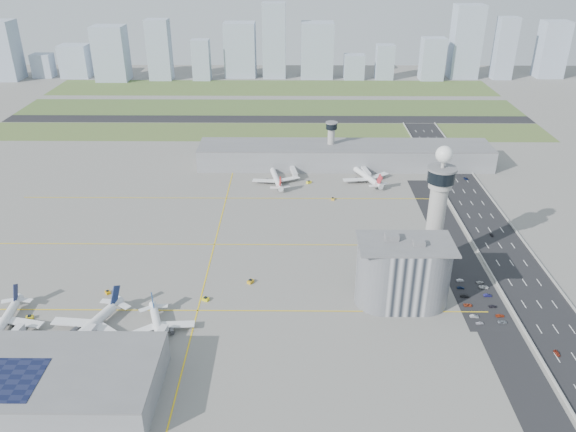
{
  "coord_description": "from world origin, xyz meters",
  "views": [
    {
      "loc": [
        2.33,
        -235.11,
        150.58
      ],
      "look_at": [
        0.0,
        35.0,
        15.0
      ],
      "focal_mm": 35.0,
      "sensor_mm": 36.0,
      "label": 1
    }
  ],
  "objects_px": {
    "jet_bridge_near_0": "(2,350)",
    "car_lot_6": "(502,322)",
    "car_lot_5": "(460,280)",
    "car_lot_10": "(484,287)",
    "secondary_tower": "(331,140)",
    "car_lot_4": "(461,288)",
    "tug_4": "(309,182)",
    "airplane_far_a": "(276,175)",
    "tug_0": "(30,317)",
    "jet_bridge_near_1": "(77,351)",
    "car_lot_7": "(500,316)",
    "jet_bridge_far_0": "(292,170)",
    "tug_5": "(333,199)",
    "car_lot_0": "(480,323)",
    "car_lot_1": "(474,316)",
    "jet_bridge_far_1": "(363,170)",
    "car_lot_8": "(493,306)",
    "car_hw_4": "(427,149)",
    "tug_2": "(205,299)",
    "tug_3": "(250,281)",
    "car_lot_2": "(468,305)",
    "airplane_near_a": "(1,320)",
    "airplane_near_c": "(158,325)",
    "airplane_far_b": "(366,173)",
    "control_tower": "(438,204)",
    "tug_1": "(108,292)",
    "jet_bridge_near_2": "(152,351)",
    "car_hw_2": "(466,179)",
    "car_lot_3": "(465,296)",
    "airplane_near_b": "(87,323)",
    "car_lot_11": "(480,282)"
  },
  "relations": [
    {
      "from": "tug_3",
      "to": "car_hw_2",
      "type": "xyz_separation_m",
      "value": [
        139.48,
        129.37,
        -0.32
      ]
    },
    {
      "from": "tug_3",
      "to": "car_lot_2",
      "type": "height_order",
      "value": "tug_3"
    },
    {
      "from": "jet_bridge_near_1",
      "to": "car_lot_7",
      "type": "distance_m",
      "value": 179.25
    },
    {
      "from": "airplane_near_b",
      "to": "airplane_near_c",
      "type": "xyz_separation_m",
      "value": [
        29.29,
        0.48,
        -0.97
      ]
    },
    {
      "from": "airplane_near_a",
      "to": "tug_2",
      "type": "xyz_separation_m",
      "value": [
        82.77,
        22.78,
        -4.71
      ]
    },
    {
      "from": "secondary_tower",
      "to": "jet_bridge_near_1",
      "type": "height_order",
      "value": "secondary_tower"
    },
    {
      "from": "tug_4",
      "to": "car_lot_10",
      "type": "distance_m",
      "value": 149.04
    },
    {
      "from": "tug_0",
      "to": "car_lot_10",
      "type": "relative_size",
      "value": 0.68
    },
    {
      "from": "tug_5",
      "to": "car_lot_10",
      "type": "bearing_deg",
      "value": 127.94
    },
    {
      "from": "tug_2",
      "to": "car_hw_4",
      "type": "distance_m",
      "value": 250.27
    },
    {
      "from": "jet_bridge_far_0",
      "to": "car_lot_1",
      "type": "bearing_deg",
      "value": 15.89
    },
    {
      "from": "car_lot_5",
      "to": "car_lot_10",
      "type": "bearing_deg",
      "value": -128.7
    },
    {
      "from": "airplane_near_a",
      "to": "car_lot_2",
      "type": "bearing_deg",
      "value": 91.7
    },
    {
      "from": "jet_bridge_far_0",
      "to": "tug_2",
      "type": "relative_size",
      "value": 4.62
    },
    {
      "from": "jet_bridge_near_1",
      "to": "jet_bridge_far_1",
      "type": "height_order",
      "value": "same"
    },
    {
      "from": "jet_bridge_near_2",
      "to": "car_hw_2",
      "type": "bearing_deg",
      "value": -33.67
    },
    {
      "from": "airplane_near_c",
      "to": "airplane_far_b",
      "type": "relative_size",
      "value": 0.91
    },
    {
      "from": "tug_0",
      "to": "tug_3",
      "type": "distance_m",
      "value": 99.27
    },
    {
      "from": "tug_1",
      "to": "jet_bridge_near_2",
      "type": "bearing_deg",
      "value": -92.55
    },
    {
      "from": "airplane_far_a",
      "to": "car_lot_3",
      "type": "relative_size",
      "value": 8.92
    },
    {
      "from": "jet_bridge_near_1",
      "to": "tug_2",
      "type": "xyz_separation_m",
      "value": [
        45.48,
        38.91,
        -1.97
      ]
    },
    {
      "from": "tug_4",
      "to": "car_hw_2",
      "type": "relative_size",
      "value": 0.73
    },
    {
      "from": "car_lot_1",
      "to": "car_hw_4",
      "type": "bearing_deg",
      "value": -3.69
    },
    {
      "from": "jet_bridge_far_0",
      "to": "car_lot_8",
      "type": "bearing_deg",
      "value": 19.88
    },
    {
      "from": "control_tower",
      "to": "car_lot_1",
      "type": "xyz_separation_m",
      "value": [
        10.54,
        -41.97,
        -34.41
      ]
    },
    {
      "from": "jet_bridge_near_0",
      "to": "car_lot_5",
      "type": "xyz_separation_m",
      "value": [
        196.93,
        55.85,
        -2.27
      ]
    },
    {
      "from": "car_lot_0",
      "to": "car_lot_7",
      "type": "distance_m",
      "value": 11.8
    },
    {
      "from": "secondary_tower",
      "to": "car_lot_4",
      "type": "bearing_deg",
      "value": -71.96
    },
    {
      "from": "tug_1",
      "to": "car_lot_4",
      "type": "distance_m",
      "value": 166.87
    },
    {
      "from": "tug_4",
      "to": "airplane_far_a",
      "type": "bearing_deg",
      "value": 49.13
    },
    {
      "from": "airplane_near_c",
      "to": "car_lot_1",
      "type": "relative_size",
      "value": 9.64
    },
    {
      "from": "airplane_far_a",
      "to": "car_lot_7",
      "type": "height_order",
      "value": "airplane_far_a"
    },
    {
      "from": "tug_5",
      "to": "car_hw_4",
      "type": "xyz_separation_m",
      "value": [
        79.5,
        93.79,
        -0.2
      ]
    },
    {
      "from": "jet_bridge_far_0",
      "to": "car_lot_1",
      "type": "height_order",
      "value": "jet_bridge_far_0"
    },
    {
      "from": "car_lot_8",
      "to": "car_hw_4",
      "type": "distance_m",
      "value": 208.87
    },
    {
      "from": "secondary_tower",
      "to": "car_lot_0",
      "type": "xyz_separation_m",
      "value": [
        53.58,
        -188.68,
        -18.24
      ]
    },
    {
      "from": "airplane_near_a",
      "to": "car_lot_4",
      "type": "distance_m",
      "value": 205.66
    },
    {
      "from": "airplane_near_b",
      "to": "tug_0",
      "type": "relative_size",
      "value": 14.2
    },
    {
      "from": "tug_5",
      "to": "car_lot_6",
      "type": "distance_m",
      "value": 142.12
    },
    {
      "from": "jet_bridge_far_0",
      "to": "car_lot_4",
      "type": "xyz_separation_m",
      "value": [
        80.58,
        -143.48,
        -2.26
      ]
    },
    {
      "from": "airplane_near_c",
      "to": "car_lot_5",
      "type": "distance_m",
      "value": 143.96
    },
    {
      "from": "jet_bridge_near_0",
      "to": "car_lot_6",
      "type": "distance_m",
      "value": 207.95
    },
    {
      "from": "jet_bridge_near_0",
      "to": "car_lot_11",
      "type": "distance_m",
      "value": 213.2
    },
    {
      "from": "airplane_far_b",
      "to": "tug_1",
      "type": "distance_m",
      "value": 193.32
    },
    {
      "from": "car_lot_7",
      "to": "car_hw_4",
      "type": "xyz_separation_m",
      "value": [
        13.36,
        215.22,
        0.04
      ]
    },
    {
      "from": "jet_bridge_far_0",
      "to": "car_lot_4",
      "type": "height_order",
      "value": "jet_bridge_far_0"
    },
    {
      "from": "tug_2",
      "to": "car_lot_2",
      "type": "xyz_separation_m",
      "value": [
        119.67,
        -3.42,
        -0.34
      ]
    },
    {
      "from": "airplane_far_b",
      "to": "car_lot_6",
      "type": "distance_m",
      "value": 163.04
    },
    {
      "from": "jet_bridge_near_0",
      "to": "car_lot_4",
      "type": "distance_m",
      "value": 201.76
    },
    {
      "from": "car_lot_6",
      "to": "car_lot_8",
      "type": "height_order",
      "value": "car_lot_8"
    }
  ]
}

